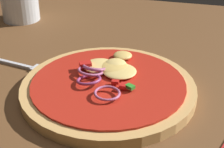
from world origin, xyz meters
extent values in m
cube|color=brown|center=(0.00, 0.00, 0.02)|extent=(1.32, 0.87, 0.04)
cylinder|color=tan|center=(0.05, -0.04, 0.05)|extent=(0.25, 0.25, 0.02)
cylinder|color=red|center=(0.05, -0.04, 0.05)|extent=(0.22, 0.22, 0.00)
ellipsoid|color=#E5BC60|center=(0.06, 0.04, 0.06)|extent=(0.03, 0.03, 0.01)
ellipsoid|color=#EFCC72|center=(0.06, -0.01, 0.06)|extent=(0.05, 0.05, 0.01)
ellipsoid|color=#EFCC72|center=(0.05, 0.01, 0.06)|extent=(0.03, 0.03, 0.01)
ellipsoid|color=#E5BC60|center=(0.05, 0.00, 0.06)|extent=(0.05, 0.05, 0.01)
ellipsoid|color=#EFCC72|center=(0.03, 0.00, 0.06)|extent=(0.05, 0.05, 0.01)
torus|color=#B25984|center=(0.02, -0.02, 0.06)|extent=(0.05, 0.05, 0.01)
torus|color=#B25984|center=(0.06, -0.07, 0.06)|extent=(0.04, 0.04, 0.00)
torus|color=#B25984|center=(0.03, -0.01, 0.06)|extent=(0.04, 0.04, 0.02)
torus|color=#93386B|center=(0.03, -0.05, 0.06)|extent=(0.05, 0.05, 0.01)
cube|color=#2D8C28|center=(0.09, -0.05, 0.06)|extent=(0.01, 0.01, 0.00)
cube|color=red|center=(0.07, -0.04, 0.06)|extent=(0.01, 0.01, 0.00)
cube|color=red|center=(0.01, -0.01, 0.07)|extent=(0.02, 0.02, 0.01)
cube|color=red|center=(0.08, -0.05, 0.06)|extent=(0.01, 0.01, 0.00)
cube|color=silver|center=(-0.14, 0.01, 0.04)|extent=(0.11, 0.02, 0.01)
cube|color=silver|center=(-0.07, 0.00, 0.04)|extent=(0.02, 0.02, 0.01)
cube|color=silver|center=(-0.05, -0.02, 0.04)|extent=(0.04, 0.01, 0.00)
cube|color=silver|center=(-0.05, -0.01, 0.04)|extent=(0.04, 0.01, 0.00)
cube|color=silver|center=(-0.05, -0.01, 0.04)|extent=(0.04, 0.01, 0.00)
cube|color=silver|center=(-0.05, 0.00, 0.04)|extent=(0.04, 0.01, 0.00)
cylinder|color=#C67214|center=(-0.22, 0.21, 0.08)|extent=(0.07, 0.07, 0.08)
camera|label=1|loc=(0.17, -0.43, 0.30)|focal=53.95mm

